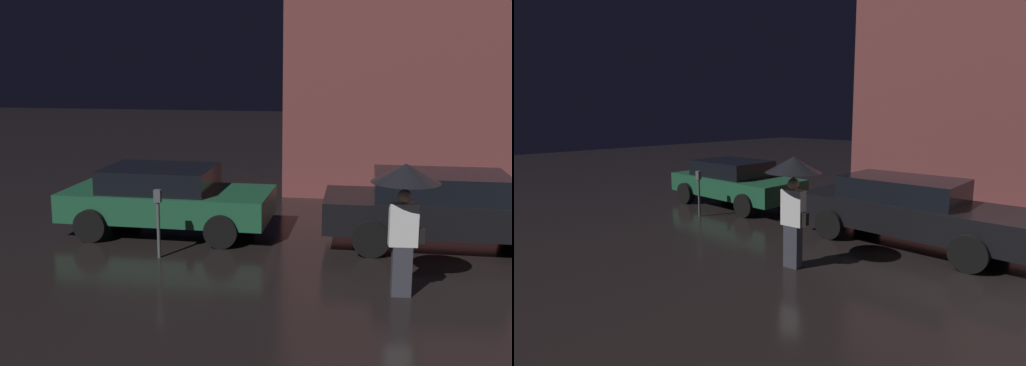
# 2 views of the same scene
# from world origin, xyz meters

# --- Properties ---
(building_facade_left) EXTENTS (6.20, 3.00, 6.46)m
(building_facade_left) POSITION_xyz_m (-3.12, 6.50, 3.23)
(building_facade_left) COLOR brown
(building_facade_left) RESTS_ON ground
(parked_car_green) EXTENTS (4.14, 2.05, 1.33)m
(parked_car_green) POSITION_xyz_m (-8.12, 1.44, 0.71)
(parked_car_green) COLOR #1E5638
(parked_car_green) RESTS_ON ground
(parked_car_black) EXTENTS (4.59, 1.93, 1.39)m
(parked_car_black) POSITION_xyz_m (-2.69, 1.30, 0.74)
(parked_car_black) COLOR black
(parked_car_black) RESTS_ON ground
(pedestrian_with_umbrella) EXTENTS (1.00, 1.00, 1.99)m
(pedestrian_with_umbrella) POSITION_xyz_m (-3.64, -1.39, 1.57)
(pedestrian_with_umbrella) COLOR #383842
(pedestrian_with_umbrella) RESTS_ON ground
(parking_meter) EXTENTS (0.12, 0.10, 1.23)m
(parking_meter) POSITION_xyz_m (-7.75, -0.23, 0.76)
(parking_meter) COLOR #4C5154
(parking_meter) RESTS_ON ground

